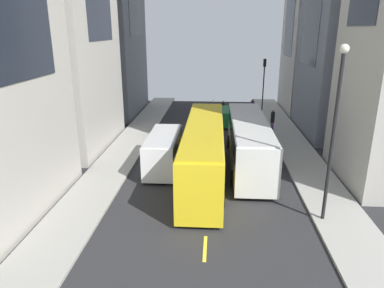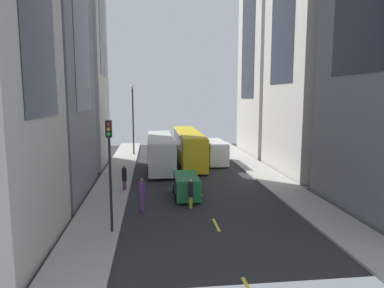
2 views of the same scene
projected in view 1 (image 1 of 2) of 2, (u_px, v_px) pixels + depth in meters
ground_plane at (211, 150)px, 29.47m from camera, size 41.07×41.07×0.00m
sidewalk_west at (297, 151)px, 28.99m from camera, size 2.99×44.00×0.15m
sidewalk_east at (127, 147)px, 29.90m from camera, size 2.99×44.00×0.15m
lane_stripe_0 at (213, 101)px, 49.39m from camera, size 0.16×2.00×0.01m
lane_stripe_1 at (213, 112)px, 42.75m from camera, size 0.16×2.00×0.01m
lane_stripe_2 at (212, 127)px, 36.11m from camera, size 0.16×2.00×0.01m
lane_stripe_3 at (211, 149)px, 29.47m from camera, size 0.16×2.00×0.01m
lane_stripe_4 at (209, 185)px, 22.83m from camera, size 0.16×2.00×0.01m
lane_stripe_5 at (205, 248)px, 16.19m from camera, size 0.16×2.00×0.01m
city_bus_white at (249, 138)px, 25.71m from camera, size 2.80×12.50×3.35m
streetcar_yellow at (204, 146)px, 23.69m from camera, size 2.70×14.26×3.59m
delivery_van_white at (163, 149)px, 24.93m from camera, size 2.25×5.95×2.58m
car_green_0 at (224, 116)px, 36.81m from camera, size 1.90×4.08×1.67m
pedestrian_walking_far at (273, 119)px, 34.48m from camera, size 0.38×0.38×1.97m
pedestrian_crossing_near at (223, 109)px, 39.26m from camera, size 0.32×0.32×2.04m
pedestrian_waiting_curb at (252, 108)px, 39.24m from camera, size 0.40×0.40×2.24m
traffic_light_near_corner at (264, 75)px, 41.64m from camera, size 0.32×0.44×6.11m
streetlamp_near at (335, 121)px, 16.86m from camera, size 0.44×0.44×8.79m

